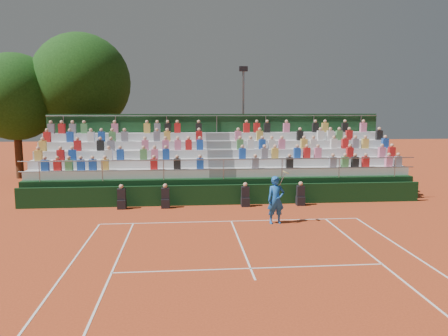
{
  "coord_description": "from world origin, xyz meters",
  "views": [
    {
      "loc": [
        -1.91,
        -17.94,
        4.82
      ],
      "look_at": [
        0.0,
        3.5,
        1.8
      ],
      "focal_mm": 35.0,
      "sensor_mm": 36.0,
      "label": 1
    }
  ],
  "objects": [
    {
      "name": "tennis_player",
      "position": [
        1.81,
        -0.48,
        1.0
      ],
      "size": [
        0.92,
        0.55,
        2.22
      ],
      "color": "blue",
      "rests_on": "ground"
    },
    {
      "name": "ground",
      "position": [
        0.0,
        0.0,
        0.0
      ],
      "size": [
        90.0,
        90.0,
        0.0
      ],
      "primitive_type": "plane",
      "color": "#B7421E",
      "rests_on": "ground"
    },
    {
      "name": "grandstand",
      "position": [
        -0.0,
        6.44,
        1.09
      ],
      "size": [
        20.0,
        5.2,
        4.4
      ],
      "color": "black",
      "rests_on": "ground"
    },
    {
      "name": "line_officials",
      "position": [
        -0.79,
        2.75,
        0.48
      ],
      "size": [
        9.08,
        0.4,
        1.19
      ],
      "color": "black",
      "rests_on": "ground"
    },
    {
      "name": "tree_west",
      "position": [
        -13.16,
        12.59,
        5.47
      ],
      "size": [
        5.79,
        5.79,
        8.38
      ],
      "color": "#362113",
      "rests_on": "ground"
    },
    {
      "name": "courtside_wall",
      "position": [
        0.0,
        3.2,
        0.5
      ],
      "size": [
        20.0,
        0.15,
        1.0
      ],
      "primitive_type": "cube",
      "color": "black",
      "rests_on": "ground"
    },
    {
      "name": "floodlight_mast",
      "position": [
        2.26,
        13.37,
        4.5
      ],
      "size": [
        0.6,
        0.25,
        7.67
      ],
      "color": "gray",
      "rests_on": "ground"
    },
    {
      "name": "tree_east",
      "position": [
        -9.03,
        13.47,
        6.46
      ],
      "size": [
        6.77,
        6.77,
        9.86
      ],
      "color": "#362113",
      "rests_on": "ground"
    }
  ]
}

